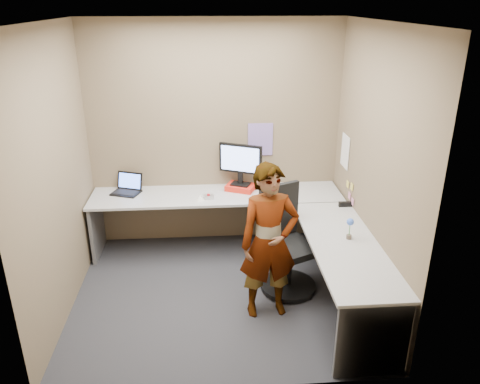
{
  "coord_description": "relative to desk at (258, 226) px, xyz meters",
  "views": [
    {
      "loc": [
        -0.1,
        -4.14,
        2.87
      ],
      "look_at": [
        0.23,
        0.25,
        1.05
      ],
      "focal_mm": 35.0,
      "sensor_mm": 36.0,
      "label": 1
    }
  ],
  "objects": [
    {
      "name": "ceiling",
      "position": [
        -0.44,
        -0.39,
        2.11
      ],
      "size": [
        3.0,
        3.0,
        0.0
      ],
      "primitive_type": "plane",
      "rotation": [
        3.14,
        0.0,
        0.0
      ],
      "color": "white",
      "rests_on": "wall_back"
    },
    {
      "name": "laptop",
      "position": [
        -1.49,
        0.73,
        0.2
      ],
      "size": [
        0.39,
        0.36,
        0.23
      ],
      "rotation": [
        0.0,
        0.0,
        -0.35
      ],
      "color": "black",
      "rests_on": "desk"
    },
    {
      "name": "sticky_note_a",
      "position": [
        1.05,
        0.16,
        0.36
      ],
      "size": [
        0.01,
        0.07,
        0.07
      ],
      "primitive_type": "cube",
      "color": "#F2E059",
      "rests_on": "wall_right"
    },
    {
      "name": "person",
      "position": [
        0.02,
        -0.7,
        0.18
      ],
      "size": [
        0.6,
        0.43,
        1.54
      ],
      "primitive_type": "imported",
      "rotation": [
        0.0,
        0.0,
        0.12
      ],
      "color": "#999399",
      "rests_on": "ground"
    },
    {
      "name": "paper_ream",
      "position": [
        -0.14,
        0.71,
        0.17
      ],
      "size": [
        0.4,
        0.36,
        0.07
      ],
      "primitive_type": "cube",
      "rotation": [
        0.0,
        0.0,
        -0.43
      ],
      "color": "red",
      "rests_on": "desk"
    },
    {
      "name": "ground",
      "position": [
        -0.44,
        -0.39,
        -0.59
      ],
      "size": [
        3.0,
        3.0,
        0.0
      ],
      "primitive_type": "plane",
      "color": "#29292E",
      "rests_on": "ground"
    },
    {
      "name": "sticky_note_b",
      "position": [
        1.05,
        0.21,
        0.23
      ],
      "size": [
        0.01,
        0.07,
        0.07
      ],
      "primitive_type": "cube",
      "color": "pink",
      "rests_on": "wall_right"
    },
    {
      "name": "trackball_mouse",
      "position": [
        -0.53,
        0.46,
        0.17
      ],
      "size": [
        0.12,
        0.08,
        0.07
      ],
      "color": "#B7B7BC",
      "rests_on": "desk"
    },
    {
      "name": "wall_back",
      "position": [
        -0.44,
        0.91,
        0.76
      ],
      "size": [
        3.0,
        0.0,
        3.0
      ],
      "primitive_type": "plane",
      "rotation": [
        1.57,
        0.0,
        0.0
      ],
      "color": "brown",
      "rests_on": "ground"
    },
    {
      "name": "origami",
      "position": [
        -0.63,
        0.43,
        0.17
      ],
      "size": [
        0.1,
        0.1,
        0.06
      ],
      "primitive_type": "cone",
      "color": "white",
      "rests_on": "desk"
    },
    {
      "name": "flower",
      "position": [
        0.81,
        -0.62,
        0.28
      ],
      "size": [
        0.07,
        0.07,
        0.22
      ],
      "color": "brown",
      "rests_on": "desk"
    },
    {
      "name": "wall_left",
      "position": [
        -1.94,
        -0.39,
        0.76
      ],
      "size": [
        0.0,
        2.7,
        2.7
      ],
      "primitive_type": "plane",
      "rotation": [
        1.57,
        0.0,
        1.57
      ],
      "color": "brown",
      "rests_on": "ground"
    },
    {
      "name": "office_chair",
      "position": [
        0.26,
        -0.29,
        -0.14
      ],
      "size": [
        0.64,
        0.65,
        1.1
      ],
      "rotation": [
        0.0,
        0.0,
        0.43
      ],
      "color": "black",
      "rests_on": "ground"
    },
    {
      "name": "calendar_white",
      "position": [
        1.05,
        0.51,
        0.66
      ],
      "size": [
        0.01,
        0.28,
        0.38
      ],
      "primitive_type": "cube",
      "color": "white",
      "rests_on": "wall_right"
    },
    {
      "name": "sticky_note_d",
      "position": [
        1.05,
        0.31,
        0.33
      ],
      "size": [
        0.01,
        0.07,
        0.07
      ],
      "primitive_type": "cube",
      "color": "#F2E059",
      "rests_on": "wall_right"
    },
    {
      "name": "calendar_purple",
      "position": [
        0.11,
        0.9,
        0.71
      ],
      "size": [
        0.3,
        0.01,
        0.4
      ],
      "primitive_type": "cube",
      "color": "#846BB7",
      "rests_on": "wall_back"
    },
    {
      "name": "desk",
      "position": [
        0.0,
        0.0,
        0.0
      ],
      "size": [
        2.98,
        2.58,
        0.73
      ],
      "color": "#B1B1B1",
      "rests_on": "ground"
    },
    {
      "name": "wall_right",
      "position": [
        1.06,
        -0.39,
        0.76
      ],
      "size": [
        0.0,
        2.7,
        2.7
      ],
      "primitive_type": "plane",
      "rotation": [
        1.57,
        0.0,
        -1.57
      ],
      "color": "brown",
      "rests_on": "ground"
    },
    {
      "name": "sticky_note_c",
      "position": [
        1.05,
        0.09,
        0.21
      ],
      "size": [
        0.01,
        0.07,
        0.07
      ],
      "primitive_type": "cube",
      "color": "pink",
      "rests_on": "wall_right"
    },
    {
      "name": "monitor",
      "position": [
        -0.14,
        0.73,
        0.5
      ],
      "size": [
        0.5,
        0.26,
        0.5
      ],
      "rotation": [
        0.0,
        0.0,
        -0.43
      ],
      "color": "black",
      "rests_on": "paper_ream"
    },
    {
      "name": "stapler",
      "position": [
        0.99,
        0.13,
        0.17
      ],
      "size": [
        0.15,
        0.04,
        0.05
      ],
      "primitive_type": "cube",
      "rotation": [
        0.0,
        0.0,
        -0.01
      ],
      "color": "black",
      "rests_on": "desk"
    }
  ]
}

